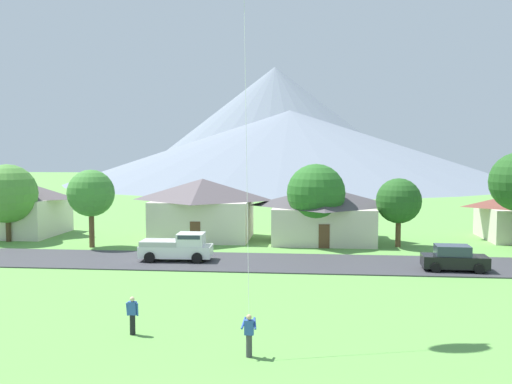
# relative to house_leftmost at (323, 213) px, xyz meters

# --- Properties ---
(road_strip) EXTENTS (160.00, 6.94, 0.08)m
(road_strip) POSITION_rel_house_leftmost_xyz_m (-5.73, -10.48, -2.48)
(road_strip) COLOR #38383D
(road_strip) RESTS_ON ground
(mountain_central_ridge) EXTENTS (87.44, 87.44, 33.76)m
(mountain_central_ridge) POSITION_rel_house_leftmost_xyz_m (-12.12, 119.17, 14.36)
(mountain_central_ridge) COLOR slate
(mountain_central_ridge) RESTS_ON ground
(mountain_east_ridge) EXTENTS (117.51, 117.51, 19.34)m
(mountain_east_ridge) POSITION_rel_house_leftmost_xyz_m (-6.96, 101.31, 7.15)
(mountain_east_ridge) COLOR slate
(mountain_east_ridge) RESTS_ON ground
(house_leftmost) EXTENTS (9.48, 8.52, 4.87)m
(house_leftmost) POSITION_rel_house_leftmost_xyz_m (0.00, 0.00, 0.00)
(house_leftmost) COLOR beige
(house_leftmost) RESTS_ON ground
(house_left_center) EXTENTS (9.37, 7.24, 5.52)m
(house_left_center) POSITION_rel_house_leftmost_xyz_m (-10.97, 0.11, 0.34)
(house_left_center) COLOR beige
(house_left_center) RESTS_ON ground
(house_right_center) EXTENTS (9.27, 8.06, 5.45)m
(house_right_center) POSITION_rel_house_leftmost_xyz_m (-29.51, 0.71, 0.30)
(house_right_center) COLOR beige
(house_right_center) RESTS_ON ground
(tree_near_left) EXTENTS (4.97, 4.97, 6.96)m
(tree_near_left) POSITION_rel_house_leftmost_xyz_m (-0.68, -2.48, 1.93)
(tree_near_left) COLOR brown
(tree_near_left) RESTS_ON ground
(tree_left_of_center) EXTENTS (5.20, 5.20, 6.88)m
(tree_left_of_center) POSITION_rel_house_leftmost_xyz_m (-27.85, -3.19, 1.75)
(tree_left_of_center) COLOR #4C3823
(tree_left_of_center) RESTS_ON ground
(tree_near_right) EXTENTS (3.90, 3.90, 6.49)m
(tree_near_right) POSITION_rel_house_leftmost_xyz_m (-19.31, -5.31, 1.99)
(tree_near_right) COLOR brown
(tree_near_right) RESTS_ON ground
(tree_far_right) EXTENTS (3.78, 3.78, 5.77)m
(tree_far_right) POSITION_rel_house_leftmost_xyz_m (6.19, -2.62, 1.34)
(tree_far_right) COLOR brown
(tree_far_right) RESTS_ON ground
(parked_car_black_west_end) EXTENTS (4.28, 2.23, 1.68)m
(parked_car_black_west_end) POSITION_rel_house_leftmost_xyz_m (8.39, -12.05, -1.66)
(parked_car_black_west_end) COLOR black
(parked_car_black_west_end) RESTS_ON road_strip
(pickup_truck_white_west_side) EXTENTS (5.28, 2.49, 1.99)m
(pickup_truck_white_west_side) POSITION_rel_house_leftmost_xyz_m (-10.70, -10.49, -1.47)
(pickup_truck_white_west_side) COLOR white
(pickup_truck_white_west_side) RESTS_ON road_strip
(watcher_person) EXTENTS (0.56, 0.24, 1.68)m
(watcher_person) POSITION_rel_house_leftmost_xyz_m (-8.79, -26.62, -1.65)
(watcher_person) COLOR black
(watcher_person) RESTS_ON ground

